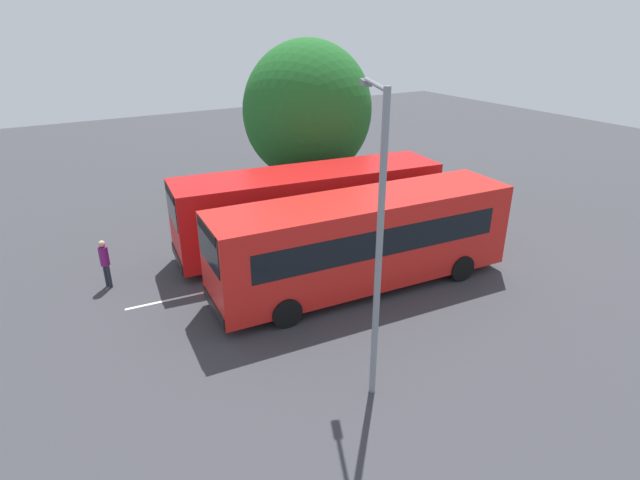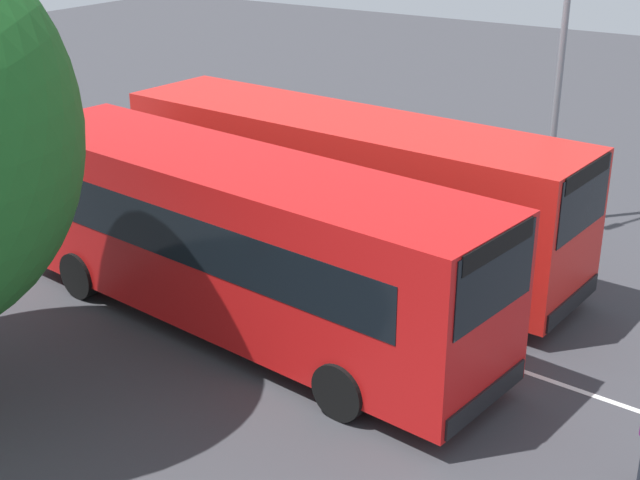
{
  "view_description": "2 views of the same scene",
  "coord_description": "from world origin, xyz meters",
  "px_view_note": "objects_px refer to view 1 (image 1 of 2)",
  "views": [
    {
      "loc": [
        9.49,
        15.16,
        8.92
      ],
      "look_at": [
        0.95,
        0.7,
        1.53
      ],
      "focal_mm": 28.75,
      "sensor_mm": 36.0,
      "label": 1
    },
    {
      "loc": [
        9.63,
        -13.86,
        8.14
      ],
      "look_at": [
        1.3,
        -1.06,
        1.85
      ],
      "focal_mm": 50.13,
      "sensor_mm": 36.0,
      "label": 2
    }
  ],
  "objects_px": {
    "bus_far_left": "(309,207)",
    "bus_center_left": "(363,239)",
    "depot_tree": "(308,111)",
    "pedestrian": "(105,260)",
    "street_lamp": "(377,231)"
  },
  "relations": [
    {
      "from": "depot_tree",
      "to": "bus_center_left",
      "type": "bearing_deg",
      "value": 72.44
    },
    {
      "from": "bus_far_left",
      "to": "pedestrian",
      "type": "bearing_deg",
      "value": 1.45
    },
    {
      "from": "bus_center_left",
      "to": "depot_tree",
      "type": "height_order",
      "value": "depot_tree"
    },
    {
      "from": "bus_far_left",
      "to": "depot_tree",
      "type": "xyz_separation_m",
      "value": [
        -2.77,
        -4.99,
        2.84
      ]
    },
    {
      "from": "bus_far_left",
      "to": "depot_tree",
      "type": "relative_size",
      "value": 1.38
    },
    {
      "from": "bus_far_left",
      "to": "bus_center_left",
      "type": "bearing_deg",
      "value": 96.89
    },
    {
      "from": "bus_center_left",
      "to": "pedestrian",
      "type": "relative_size",
      "value": 6.09
    },
    {
      "from": "bus_far_left",
      "to": "pedestrian",
      "type": "height_order",
      "value": "bus_far_left"
    },
    {
      "from": "street_lamp",
      "to": "depot_tree",
      "type": "relative_size",
      "value": 0.95
    },
    {
      "from": "pedestrian",
      "to": "street_lamp",
      "type": "xyz_separation_m",
      "value": [
        -4.93,
        9.08,
        3.33
      ]
    },
    {
      "from": "bus_center_left",
      "to": "street_lamp",
      "type": "distance_m",
      "value": 5.96
    },
    {
      "from": "bus_center_left",
      "to": "depot_tree",
      "type": "xyz_separation_m",
      "value": [
        -2.77,
        -8.77,
        2.84
      ]
    },
    {
      "from": "bus_center_left",
      "to": "pedestrian",
      "type": "height_order",
      "value": "bus_center_left"
    },
    {
      "from": "bus_far_left",
      "to": "pedestrian",
      "type": "distance_m",
      "value": 7.89
    },
    {
      "from": "bus_center_left",
      "to": "depot_tree",
      "type": "relative_size",
      "value": 1.37
    }
  ]
}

